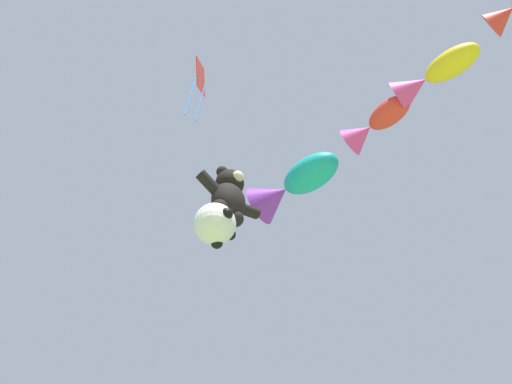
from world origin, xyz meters
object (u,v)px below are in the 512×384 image
(teddy_bear_kite, at_px, (229,195))
(fish_kite_teal, at_px, (291,186))
(fish_kite_crimson, at_px, (375,124))
(fish_kite_goldfin, at_px, (432,76))
(soccer_ball_kite, at_px, (215,224))
(diamond_kite, at_px, (200,81))

(teddy_bear_kite, relative_size, fish_kite_teal, 0.71)
(fish_kite_crimson, xyz_separation_m, fish_kite_goldfin, (0.16, -1.63, 0.15))
(teddy_bear_kite, distance_m, fish_kite_goldfin, 5.32)
(fish_kite_teal, distance_m, fish_kite_goldfin, 4.25)
(soccer_ball_kite, distance_m, fish_kite_goldfin, 5.96)
(fish_kite_teal, bearing_deg, fish_kite_crimson, -84.97)
(soccer_ball_kite, xyz_separation_m, fish_kite_teal, (1.89, -0.46, 2.88))
(teddy_bear_kite, xyz_separation_m, diamond_kite, (-1.60, -0.54, 3.22))
(diamond_kite, bearing_deg, teddy_bear_kite, 18.59)
(fish_kite_teal, relative_size, fish_kite_goldfin, 1.20)
(soccer_ball_kite, relative_size, fish_kite_crimson, 0.54)
(teddy_bear_kite, height_order, fish_kite_goldfin, fish_kite_goldfin)
(fish_kite_crimson, xyz_separation_m, diamond_kite, (-3.39, 2.58, 1.98))
(fish_kite_goldfin, bearing_deg, diamond_kite, 130.12)
(soccer_ball_kite, height_order, diamond_kite, diamond_kite)
(teddy_bear_kite, xyz_separation_m, soccer_ball_kite, (-0.33, -0.05, -1.48))
(soccer_ball_kite, xyz_separation_m, fish_kite_crimson, (2.12, -3.07, 2.72))
(fish_kite_teal, distance_m, fish_kite_crimson, 2.62)
(fish_kite_crimson, relative_size, fish_kite_goldfin, 0.83)
(fish_kite_goldfin, relative_size, diamond_kite, 0.71)
(teddy_bear_kite, bearing_deg, soccer_ball_kite, -170.75)
(fish_kite_crimson, bearing_deg, fish_kite_goldfin, -84.44)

